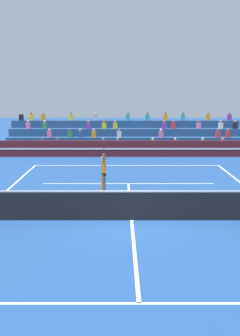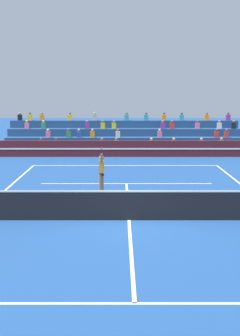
{
  "view_description": "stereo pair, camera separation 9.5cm",
  "coord_description": "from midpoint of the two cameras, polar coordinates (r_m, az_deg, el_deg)",
  "views": [
    {
      "loc": [
        -0.41,
        -15.74,
        4.48
      ],
      "look_at": [
        -0.33,
        4.44,
        1.1
      ],
      "focal_mm": 50.0,
      "sensor_mm": 36.0,
      "label": 1
    },
    {
      "loc": [
        -0.31,
        -15.74,
        4.48
      ],
      "look_at": [
        -0.33,
        4.44,
        1.1
      ],
      "focal_mm": 50.0,
      "sensor_mm": 36.0,
      "label": 2
    }
  ],
  "objects": [
    {
      "name": "ground_plane",
      "position": [
        16.37,
        1.06,
        -6.38
      ],
      "size": [
        120.0,
        120.0,
        0.0
      ],
      "primitive_type": "plane",
      "color": "navy"
    },
    {
      "name": "court_lines",
      "position": [
        16.37,
        1.06,
        -6.37
      ],
      "size": [
        11.1,
        23.9,
        0.01
      ],
      "color": "white",
      "rests_on": "ground"
    },
    {
      "name": "bleacher_stand",
      "position": [
        34.77,
        0.39,
        3.5
      ],
      "size": [
        17.12,
        3.8,
        2.83
      ],
      "color": "navy",
      "rests_on": "ground"
    },
    {
      "name": "tennis_player",
      "position": [
        20.1,
        -2.35,
        -0.53
      ],
      "size": [
        0.33,
        1.37,
        2.27
      ],
      "color": "#9E7051",
      "rests_on": "ground"
    },
    {
      "name": "tennis_net",
      "position": [
        16.23,
        1.07,
        -4.54
      ],
      "size": [
        12.0,
        0.1,
        1.1
      ],
      "color": "black",
      "rests_on": "ground"
    },
    {
      "name": "sponsor_banner_wall",
      "position": [
        31.66,
        0.44,
        2.38
      ],
      "size": [
        18.0,
        0.26,
        1.1
      ],
      "color": "#51191E",
      "rests_on": "ground"
    },
    {
      "name": "tennis_ball",
      "position": [
        18.44,
        -7.92,
        -4.54
      ],
      "size": [
        0.07,
        0.07,
        0.07
      ],
      "primitive_type": "sphere",
      "color": "#C6DB33",
      "rests_on": "ground"
    }
  ]
}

